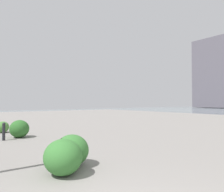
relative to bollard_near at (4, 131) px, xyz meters
name	(u,v)px	position (x,y,z in m)	size (l,w,h in m)	color
bollard_near	(4,131)	(0.00, 0.00, 0.00)	(0.13, 0.13, 0.76)	#232328
bollard_mid	(17,129)	(0.46, -0.61, -0.02)	(0.13, 0.13, 0.71)	#232328
shrub_low	(19,129)	(0.38, -0.71, 0.00)	(0.94, 0.85, 0.80)	#2D6628
shrub_round	(72,150)	(-4.96, -0.74, 0.00)	(0.93, 0.84, 0.79)	#387533
shrub_wide	(3,127)	(2.54, -0.38, -0.10)	(0.70, 0.63, 0.59)	#477F38
shrub_tall	(63,157)	(-5.48, -0.26, 0.00)	(0.94, 0.84, 0.80)	#387533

